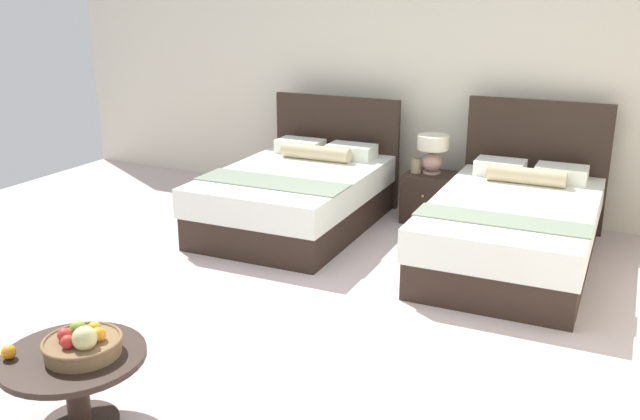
% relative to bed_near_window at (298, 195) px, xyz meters
% --- Properties ---
extents(ground_plane, '(9.61, 9.82, 0.02)m').
position_rel_bed_near_window_xyz_m(ground_plane, '(1.06, -1.81, -0.33)').
color(ground_plane, beige).
extents(wall_back, '(9.61, 0.12, 2.51)m').
position_rel_bed_near_window_xyz_m(wall_back, '(1.06, 1.30, 0.93)').
color(wall_back, beige).
rests_on(wall_back, ground).
extents(bed_near_window, '(1.49, 2.13, 1.16)m').
position_rel_bed_near_window_xyz_m(bed_near_window, '(0.00, 0.00, 0.00)').
color(bed_near_window, black).
rests_on(bed_near_window, ground).
extents(bed_near_corner, '(1.41, 2.28, 1.26)m').
position_rel_bed_near_window_xyz_m(bed_near_corner, '(2.11, 0.01, -0.00)').
color(bed_near_corner, black).
rests_on(bed_near_corner, ground).
extents(nightstand, '(0.49, 0.46, 0.50)m').
position_rel_bed_near_window_xyz_m(nightstand, '(1.12, 0.74, -0.07)').
color(nightstand, black).
rests_on(nightstand, ground).
extents(table_lamp, '(0.31, 0.31, 0.39)m').
position_rel_bed_near_window_xyz_m(table_lamp, '(1.12, 0.76, 0.41)').
color(table_lamp, tan).
rests_on(table_lamp, nightstand).
extents(vase, '(0.10, 0.10, 0.15)m').
position_rel_bed_near_window_xyz_m(vase, '(0.97, 0.70, 0.25)').
color(vase, '#928260').
rests_on(vase, nightstand).
extents(coffee_table, '(0.77, 0.77, 0.44)m').
position_rel_bed_near_window_xyz_m(coffee_table, '(0.53, -3.46, -0.00)').
color(coffee_table, black).
rests_on(coffee_table, ground).
extents(fruit_bowl, '(0.42, 0.42, 0.20)m').
position_rel_bed_near_window_xyz_m(fruit_bowl, '(0.59, -3.44, 0.18)').
color(fruit_bowl, brown).
rests_on(fruit_bowl, coffee_table).
extents(loose_apple, '(0.08, 0.08, 0.08)m').
position_rel_bed_near_window_xyz_m(loose_apple, '(0.44, -3.25, 0.15)').
color(loose_apple, '#80AB43').
rests_on(loose_apple, coffee_table).
extents(loose_orange, '(0.08, 0.08, 0.08)m').
position_rel_bed_near_window_xyz_m(loose_orange, '(0.26, -3.64, 0.15)').
color(loose_orange, orange).
rests_on(loose_orange, coffee_table).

